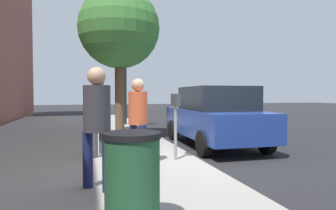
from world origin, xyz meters
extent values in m
plane|color=#232326|center=(0.00, 0.00, 0.00)|extent=(80.00, 80.00, 0.00)
cube|color=gray|center=(0.00, 3.00, 0.07)|extent=(28.00, 6.00, 0.15)
cylinder|color=gray|center=(-0.21, 0.51, 0.72)|extent=(0.07, 0.07, 1.15)
cube|color=#383D42|center=(-0.31, 0.51, 1.43)|extent=(0.16, 0.11, 0.26)
cube|color=#383D42|center=(-0.11, 0.51, 1.43)|extent=(0.16, 0.11, 0.26)
cube|color=#268C33|center=(-0.31, 0.45, 1.45)|extent=(0.10, 0.01, 0.10)
cube|color=#268C33|center=(-0.11, 0.45, 1.45)|extent=(0.10, 0.01, 0.10)
cylinder|color=#191E4C|center=(-0.30, 1.43, 0.55)|extent=(0.15, 0.15, 0.81)
cylinder|color=#191E4C|center=(-0.65, 1.31, 0.55)|extent=(0.15, 0.15, 0.81)
cylinder|color=#D85933|center=(-0.48, 1.37, 1.28)|extent=(0.37, 0.37, 0.64)
sphere|color=tan|center=(-0.48, 1.37, 1.73)|extent=(0.25, 0.25, 0.25)
cylinder|color=#191E4C|center=(-1.64, 2.33, 0.58)|extent=(0.15, 0.15, 0.85)
cylinder|color=#191E4C|center=(-1.92, 2.06, 0.58)|extent=(0.15, 0.15, 0.85)
cylinder|color=#333338|center=(-1.78, 2.19, 1.34)|extent=(0.39, 0.39, 0.67)
sphere|color=tan|center=(-1.78, 2.19, 1.81)|extent=(0.27, 0.27, 0.27)
cylinder|color=#47474C|center=(0.82, 1.99, 0.58)|extent=(0.15, 0.15, 0.86)
cylinder|color=#47474C|center=(0.47, 2.18, 0.58)|extent=(0.15, 0.15, 0.86)
cylinder|color=#D85933|center=(0.64, 2.08, 1.35)|extent=(0.39, 0.39, 0.68)
sphere|color=brown|center=(0.64, 2.08, 1.82)|extent=(0.27, 0.27, 0.27)
cube|color=navy|center=(1.90, -1.35, 0.71)|extent=(4.45, 1.96, 0.76)
cube|color=black|center=(1.70, -1.34, 1.43)|extent=(2.25, 1.75, 0.68)
cylinder|color=black|center=(3.35, -0.52, 0.33)|extent=(0.67, 0.24, 0.66)
cylinder|color=black|center=(3.31, -2.26, 0.33)|extent=(0.67, 0.24, 0.66)
cylinder|color=black|center=(0.49, -0.44, 0.33)|extent=(0.67, 0.24, 0.66)
cylinder|color=black|center=(0.45, -2.18, 0.33)|extent=(0.67, 0.24, 0.66)
cylinder|color=brown|center=(3.95, 1.23, 1.57)|extent=(0.32, 0.32, 2.84)
sphere|color=#3C7C34|center=(3.95, 1.23, 3.82)|extent=(2.76, 2.76, 2.76)
cylinder|color=black|center=(7.47, 0.58, 1.95)|extent=(0.12, 0.12, 3.60)
cube|color=black|center=(7.47, 0.38, 3.30)|extent=(0.24, 0.20, 0.76)
sphere|color=red|center=(7.47, 0.27, 3.54)|extent=(0.14, 0.14, 0.14)
sphere|color=orange|center=(7.47, 0.27, 3.30)|extent=(0.14, 0.14, 0.14)
sphere|color=green|center=(7.47, 0.27, 3.06)|extent=(0.14, 0.14, 0.14)
cylinder|color=#1E4C2D|center=(-3.20, 1.90, 0.62)|extent=(0.56, 0.56, 0.95)
cylinder|color=black|center=(-3.20, 1.90, 1.13)|extent=(0.59, 0.59, 0.06)
camera|label=1|loc=(-6.11, 2.35, 1.54)|focal=31.06mm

